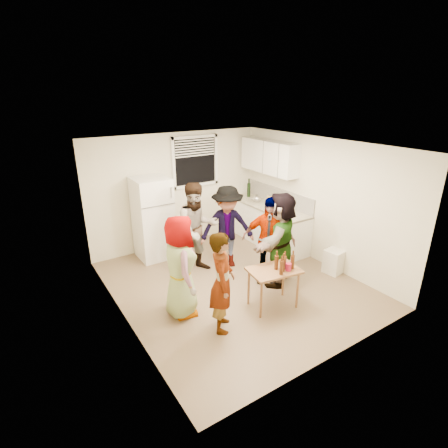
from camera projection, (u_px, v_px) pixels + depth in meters
room at (234, 284)px, 6.38m from camera, size 4.00×4.50×2.50m
window at (195, 161)px, 7.69m from camera, size 1.12×0.10×1.06m
refrigerator at (153, 218)px, 7.17m from camera, size 0.70×0.70×1.70m
counter_lower at (267, 225)px, 8.00m from camera, size 0.60×2.20×0.86m
countertop at (268, 206)px, 7.83m from camera, size 0.64×2.22×0.04m
backsplash at (278, 196)px, 7.91m from camera, size 0.03×2.20×0.36m
upper_cabinets at (269, 157)px, 7.68m from camera, size 0.34×1.60×0.70m
kettle at (257, 202)px, 8.08m from camera, size 0.27×0.25×0.19m
paper_towel at (279, 210)px, 7.50m from camera, size 0.11×0.11×0.24m
wine_bottle at (249, 197)px, 8.48m from camera, size 0.08×0.08×0.33m
beer_bottle_counter at (279, 212)px, 7.41m from camera, size 0.07×0.07×0.25m
blue_cup at (280, 215)px, 7.24m from camera, size 0.08×0.08×0.11m
picture_frame at (270, 199)px, 8.08m from camera, size 0.02×0.16×0.14m
trash_bin at (334, 261)px, 6.71m from camera, size 0.36×0.36×0.46m
serving_table at (272, 305)px, 5.74m from camera, size 0.86×0.64×0.67m
beer_bottle_table at (284, 269)px, 5.53m from camera, size 0.06×0.06×0.22m
red_cup at (288, 270)px, 5.47m from camera, size 0.09×0.09×0.12m
guest_grey at (182, 312)px, 5.57m from camera, size 1.76×1.13×0.52m
guest_stripe at (222, 327)px, 5.22m from camera, size 1.58×1.29×0.37m
guest_back_left at (198, 270)px, 6.87m from camera, size 1.07×1.86×0.67m
guest_back_right at (227, 265)px, 7.08m from camera, size 1.61×1.93×0.61m
guest_black at (266, 280)px, 6.50m from camera, size 1.84×1.79×0.40m
guest_orange at (278, 281)px, 6.48m from camera, size 2.27×2.30×0.51m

